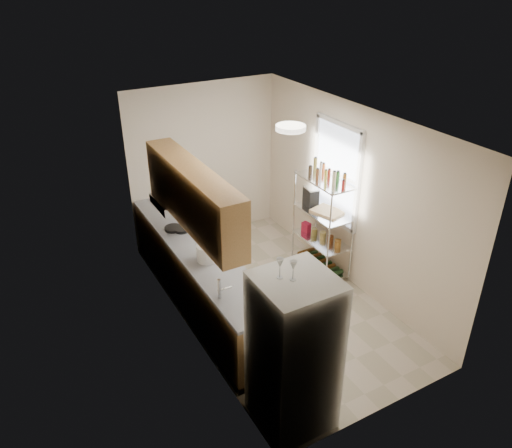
{
  "coord_description": "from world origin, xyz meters",
  "views": [
    {
      "loc": [
        -2.97,
        -4.81,
        4.24
      ],
      "look_at": [
        -0.13,
        0.25,
        1.13
      ],
      "focal_mm": 35.0,
      "sensor_mm": 36.0,
      "label": 1
    }
  ],
  "objects_px": {
    "rice_cooker": "(207,253)",
    "frying_pan_large": "(173,228)",
    "refrigerator": "(293,353)",
    "espresso_machine": "(311,196)",
    "cutting_board": "(328,211)"
  },
  "relations": [
    {
      "from": "refrigerator",
      "to": "cutting_board",
      "type": "distance_m",
      "value": 2.82
    },
    {
      "from": "cutting_board",
      "to": "espresso_machine",
      "type": "relative_size",
      "value": 1.56
    },
    {
      "from": "refrigerator",
      "to": "espresso_machine",
      "type": "distance_m",
      "value": 3.03
    },
    {
      "from": "cutting_board",
      "to": "rice_cooker",
      "type": "bearing_deg",
      "value": -175.35
    },
    {
      "from": "cutting_board",
      "to": "espresso_machine",
      "type": "distance_m",
      "value": 0.36
    },
    {
      "from": "frying_pan_large",
      "to": "rice_cooker",
      "type": "bearing_deg",
      "value": -77.01
    },
    {
      "from": "rice_cooker",
      "to": "frying_pan_large",
      "type": "relative_size",
      "value": 1.1
    },
    {
      "from": "rice_cooker",
      "to": "frying_pan_large",
      "type": "xyz_separation_m",
      "value": [
        -0.09,
        0.95,
        -0.09
      ]
    },
    {
      "from": "refrigerator",
      "to": "frying_pan_large",
      "type": "bearing_deg",
      "value": 92.81
    },
    {
      "from": "refrigerator",
      "to": "espresso_machine",
      "type": "height_order",
      "value": "refrigerator"
    },
    {
      "from": "refrigerator",
      "to": "rice_cooker",
      "type": "bearing_deg",
      "value": 91.5
    },
    {
      "from": "frying_pan_large",
      "to": "espresso_machine",
      "type": "xyz_separation_m",
      "value": [
        1.99,
        -0.46,
        0.23
      ]
    },
    {
      "from": "rice_cooker",
      "to": "frying_pan_large",
      "type": "height_order",
      "value": "rice_cooker"
    },
    {
      "from": "refrigerator",
      "to": "espresso_machine",
      "type": "xyz_separation_m",
      "value": [
        1.85,
        2.39,
        0.29
      ]
    },
    {
      "from": "rice_cooker",
      "to": "espresso_machine",
      "type": "bearing_deg",
      "value": 14.54
    }
  ]
}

